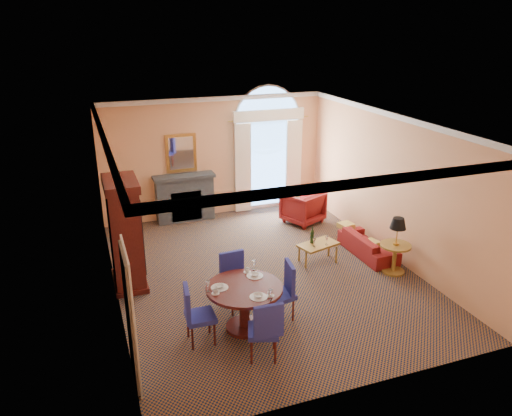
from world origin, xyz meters
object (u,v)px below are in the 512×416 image
object	(u,v)px
coffee_table	(318,245)
side_table	(396,240)
sofa	(368,245)
dining_table	(244,298)
armchair	(303,207)
armoire	(125,235)

from	to	relation	value
coffee_table	side_table	size ratio (longest dim) A/B	0.80
sofa	coffee_table	distance (m)	1.27
dining_table	armchair	distance (m)	5.10
armchair	coffee_table	xyz separation A→B (m)	(-0.68, -2.24, 0.00)
sofa	coffee_table	world-z (taller)	coffee_table
armchair	dining_table	bearing A→B (deg)	29.54
armoire	sofa	size ratio (longest dim) A/B	1.34
dining_table	sofa	world-z (taller)	dining_table
armoire	armchair	size ratio (longest dim) A/B	2.39
sofa	coffee_table	xyz separation A→B (m)	(-1.26, 0.05, 0.18)
dining_table	sofa	bearing A→B (deg)	27.00
dining_table	coffee_table	world-z (taller)	dining_table
side_table	sofa	bearing A→B (deg)	93.06
sofa	armchair	world-z (taller)	armchair
armoire	side_table	xyz separation A→B (m)	(5.32, -1.42, -0.31)
armoire	sofa	world-z (taller)	armoire
coffee_table	side_table	bearing A→B (deg)	-52.69
dining_table	armchair	bearing A→B (deg)	53.89
armchair	coffee_table	size ratio (longest dim) A/B	0.95
side_table	armchair	bearing A→B (deg)	101.06
armoire	side_table	bearing A→B (deg)	-14.99
sofa	side_table	xyz separation A→B (m)	(0.05, -0.93, 0.51)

